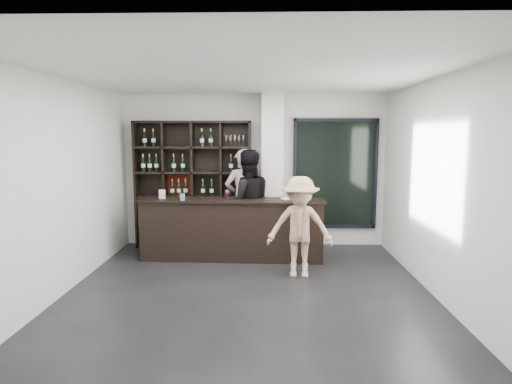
{
  "coord_description": "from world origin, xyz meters",
  "views": [
    {
      "loc": [
        0.25,
        -5.48,
        2.17
      ],
      "look_at": [
        0.08,
        1.1,
        1.26
      ],
      "focal_mm": 30.0,
      "sensor_mm": 36.0,
      "label": 1
    }
  ],
  "objects_px": {
    "tasting_counter": "(232,229)",
    "taster_pink": "(243,199)",
    "wine_shelf": "(193,185)",
    "customer": "(300,227)",
    "taster_black": "(247,203)"
  },
  "relations": [
    {
      "from": "tasting_counter",
      "to": "taster_pink",
      "type": "distance_m",
      "value": 0.79
    },
    {
      "from": "tasting_counter",
      "to": "taster_black",
      "type": "distance_m",
      "value": 0.56
    },
    {
      "from": "customer",
      "to": "taster_pink",
      "type": "bearing_deg",
      "value": 125.87
    },
    {
      "from": "taster_pink",
      "to": "taster_black",
      "type": "relative_size",
      "value": 1.0
    },
    {
      "from": "wine_shelf",
      "to": "tasting_counter",
      "type": "relative_size",
      "value": 0.76
    },
    {
      "from": "taster_pink",
      "to": "taster_black",
      "type": "distance_m",
      "value": 0.39
    },
    {
      "from": "tasting_counter",
      "to": "taster_black",
      "type": "height_order",
      "value": "taster_black"
    },
    {
      "from": "taster_black",
      "to": "customer",
      "type": "xyz_separation_m",
      "value": [
        0.85,
        -1.17,
        -0.18
      ]
    },
    {
      "from": "tasting_counter",
      "to": "taster_black",
      "type": "bearing_deg",
      "value": 49.82
    },
    {
      "from": "taster_pink",
      "to": "customer",
      "type": "xyz_separation_m",
      "value": [
        0.94,
        -1.54,
        -0.18
      ]
    },
    {
      "from": "tasting_counter",
      "to": "taster_black",
      "type": "xyz_separation_m",
      "value": [
        0.25,
        0.28,
        0.42
      ]
    },
    {
      "from": "taster_black",
      "to": "customer",
      "type": "bearing_deg",
      "value": 112.3
    },
    {
      "from": "tasting_counter",
      "to": "taster_pink",
      "type": "height_order",
      "value": "taster_pink"
    },
    {
      "from": "customer",
      "to": "wine_shelf",
      "type": "bearing_deg",
      "value": 142.49
    },
    {
      "from": "wine_shelf",
      "to": "customer",
      "type": "relative_size",
      "value": 1.57
    }
  ]
}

